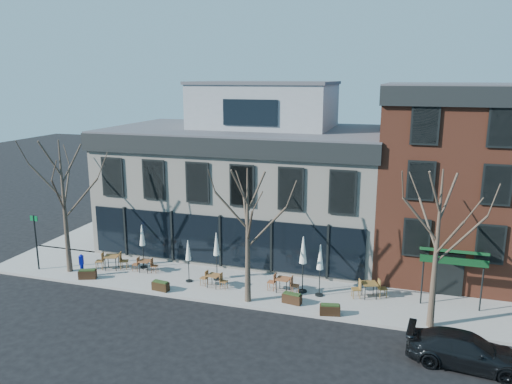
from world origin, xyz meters
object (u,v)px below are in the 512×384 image
(parked_sedan, at_px, (466,350))
(call_box, at_px, (82,265))
(cafe_set_0, at_px, (112,261))
(umbrella_0, at_px, (142,238))

(parked_sedan, bearing_deg, call_box, 86.73)
(parked_sedan, height_order, call_box, call_box)
(cafe_set_0, bearing_deg, umbrella_0, 25.34)
(call_box, relative_size, umbrella_0, 0.51)
(parked_sedan, xyz_separation_m, call_box, (-20.55, 3.02, 0.20))
(parked_sedan, distance_m, cafe_set_0, 20.06)
(umbrella_0, bearing_deg, parked_sedan, -16.68)
(call_box, xyz_separation_m, umbrella_0, (2.71, 2.32, 1.18))
(parked_sedan, height_order, umbrella_0, umbrella_0)
(parked_sedan, bearing_deg, umbrella_0, 78.42)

